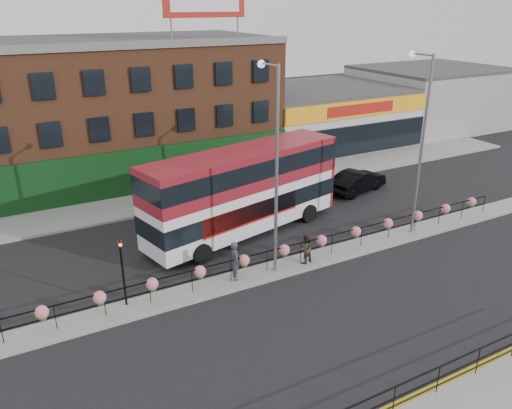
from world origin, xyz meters
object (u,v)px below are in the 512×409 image
pedestrian_b (305,248)px  lamp_column_west (274,155)px  pedestrian_a (235,261)px  double_decker_bus (244,183)px  car (357,181)px  lamp_column_east (420,131)px

pedestrian_b → lamp_column_west: size_ratio=0.16×
pedestrian_a → pedestrian_b: size_ratio=1.21×
pedestrian_b → pedestrian_a: bearing=-12.2°
pedestrian_a → double_decker_bus: bearing=-21.0°
car → pedestrian_b: 11.85m
pedestrian_a → lamp_column_west: (2.10, 0.01, 5.01)m
car → pedestrian_b: bearing=113.3°
car → pedestrian_a: (-13.24, -7.04, 0.33)m
pedestrian_a → lamp_column_east: (11.47, 0.14, 5.01)m
pedestrian_b → lamp_column_west: 5.48m
double_decker_bus → pedestrian_b: (0.92, -4.99, -2.14)m
car → lamp_column_east: (-1.77, -6.90, 5.35)m
car → pedestrian_b: (-9.35, -7.29, 0.16)m
double_decker_bus → lamp_column_west: 5.69m
double_decker_bus → lamp_column_east: (8.50, -4.61, 3.04)m
double_decker_bus → lamp_column_east: bearing=-28.5°
car → lamp_column_west: lamp_column_west is taller
double_decker_bus → pedestrian_a: (-2.96, -4.75, -1.97)m
car → lamp_column_east: bearing=150.9°
double_decker_bus → pedestrian_a: 5.93m
car → pedestrian_a: size_ratio=2.61×
lamp_column_west → lamp_column_east: lamp_column_east is taller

